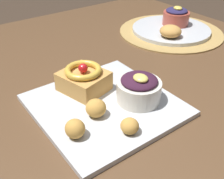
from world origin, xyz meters
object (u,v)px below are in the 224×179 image
front_plate (105,105)px  berry_ramekin (139,89)px  fritter_middle (96,108)px  fritter_front (130,126)px  back_pastry (171,31)px  cake_slice (84,79)px  fritter_back (75,129)px  back_plate (171,29)px  back_ramekin (176,16)px

front_plate → berry_ramekin: size_ratio=2.96×
berry_ramekin → fritter_middle: 0.11m
berry_ramekin → fritter_front: size_ratio=2.71×
front_plate → back_pastry: 0.42m
fritter_middle → front_plate: bearing=122.3°
cake_slice → fritter_back: 0.16m
cake_slice → back_pastry: size_ratio=1.71×
cake_slice → berry_ramekin: size_ratio=1.23×
front_plate → fritter_front: (0.11, -0.02, 0.02)m
fritter_front → back_plate: 0.57m
front_plate → fritter_front: 0.11m
fritter_front → back_pastry: 0.49m
berry_ramekin → back_plate: bearing=124.4°
back_pastry → berry_ramekin: bearing=-56.9°
front_plate → back_plate: (-0.22, 0.45, 0.01)m
fritter_back → back_ramekin: size_ratio=0.42×
cake_slice → fritter_middle: bearing=-18.0°
fritter_front → cake_slice: bearing=177.1°
front_plate → cake_slice: bearing=-174.4°
fritter_front → back_plate: size_ratio=0.13×
fritter_back → back_ramekin: back_ramekin is taller
cake_slice → back_plate: cake_slice is taller
fritter_front → fritter_middle: 0.08m
fritter_front → fritter_middle: fritter_middle is taller
fritter_front → front_plate: bearing=171.1°
fritter_middle → back_ramekin: 0.59m
back_ramekin → front_plate: bearing=-63.7°
back_plate → back_ramekin: bearing=113.4°
fritter_middle → back_ramekin: (-0.27, 0.53, 0.02)m
berry_ramekin → fritter_front: bearing=-50.3°
fritter_middle → back_ramekin: size_ratio=0.46×
cake_slice → fritter_front: bearing=-2.9°
fritter_middle → fritter_back: size_ratio=1.08×
cake_slice → back_ramekin: (-0.17, 0.49, 0.01)m
front_plate → back_ramekin: 0.54m
berry_ramekin → fritter_middle: bearing=-96.2°
front_plate → fritter_middle: 0.05m
cake_slice → back_pastry: 0.41m
berry_ramekin → cake_slice: bearing=-146.2°
cake_slice → fritter_back: cake_slice is taller
fritter_front → back_ramekin: size_ratio=0.39×
berry_ramekin → front_plate: bearing=-118.6°
cake_slice → fritter_middle: size_ratio=2.85×
front_plate → fritter_back: bearing=-62.8°
front_plate → fritter_back: (0.05, -0.11, 0.02)m
cake_slice → back_ramekin: size_ratio=1.30×
cake_slice → back_plate: (-0.15, 0.46, -0.03)m
front_plate → back_ramekin: size_ratio=3.12×
berry_ramekin → fritter_back: (0.02, -0.17, -0.01)m
cake_slice → fritter_front: (0.18, -0.01, -0.01)m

